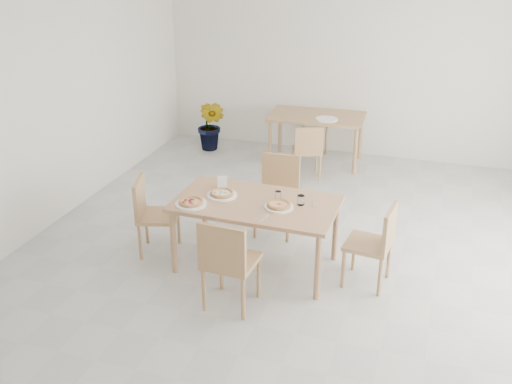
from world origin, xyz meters
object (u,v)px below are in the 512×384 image
(pizza_mushroom, at_px, (222,193))
(tumbler_a, at_px, (301,200))
(plate_margherita, at_px, (279,207))
(plate_empty, at_px, (327,119))
(plate_mushroom, at_px, (222,195))
(second_table, at_px, (317,121))
(chair_back_s, at_px, (308,148))
(chair_north, at_px, (278,188))
(chair_east, at_px, (377,240))
(pizza_pepperoni, at_px, (191,202))
(chair_west, at_px, (151,211))
(napkin_holder, at_px, (222,182))
(chair_back_n, at_px, (323,115))
(tumbler_b, at_px, (278,195))
(pizza_margherita, at_px, (279,205))
(main_table, at_px, (256,208))
(plate_pepperoni, at_px, (191,204))
(chair_south, at_px, (227,259))
(potted_plant, at_px, (211,125))

(pizza_mushroom, distance_m, tumbler_a, 0.84)
(plate_margherita, height_order, plate_empty, same)
(plate_mushroom, relative_size, second_table, 0.22)
(pizza_mushroom, xyz_separation_m, chair_back_s, (0.33, 2.48, -0.32))
(chair_north, height_order, plate_mushroom, chair_north)
(chair_east, xyz_separation_m, plate_empty, (-1.15, 2.99, 0.25))
(pizza_mushroom, distance_m, pizza_pepperoni, 0.37)
(chair_west, bearing_deg, napkin_holder, -83.92)
(chair_back_n, bearing_deg, chair_east, -59.08)
(chair_west, bearing_deg, tumbler_a, -101.69)
(plate_mushroom, relative_size, tumbler_a, 3.15)
(tumbler_a, relative_size, tumbler_b, 1.20)
(chair_west, distance_m, napkin_holder, 0.84)
(pizza_margherita, xyz_separation_m, napkin_holder, (-0.72, 0.30, 0.03))
(main_table, bearing_deg, chair_back_n, 93.14)
(main_table, xyz_separation_m, tumbler_b, (0.19, 0.14, 0.11))
(pizza_margherita, xyz_separation_m, chair_back_s, (-0.32, 2.57, -0.32))
(plate_mushroom, bearing_deg, chair_east, -0.19)
(plate_empty, bearing_deg, chair_west, -112.54)
(napkin_holder, xyz_separation_m, plate_empty, (0.55, 2.77, -0.05))
(plate_pepperoni, height_order, pizza_mushroom, pizza_mushroom)
(pizza_mushroom, xyz_separation_m, plate_empty, (0.48, 2.99, -0.02))
(tumbler_a, xyz_separation_m, chair_back_n, (-0.61, 3.87, -0.26))
(chair_east, distance_m, chair_back_s, 2.81)
(chair_south, bearing_deg, tumbler_a, -113.16)
(pizza_pepperoni, bearing_deg, napkin_holder, 74.12)
(napkin_holder, bearing_deg, main_table, -48.21)
(pizza_pepperoni, height_order, plate_empty, pizza_pepperoni)
(pizza_mushroom, relative_size, plate_empty, 0.92)
(plate_margherita, distance_m, tumbler_b, 0.21)
(chair_east, distance_m, potted_plant, 4.42)
(plate_margherita, distance_m, plate_pepperoni, 0.89)
(plate_margherita, height_order, pizza_mushroom, pizza_mushroom)
(plate_mushroom, height_order, potted_plant, potted_plant)
(plate_mushroom, height_order, tumbler_b, tumbler_b)
(pizza_mushroom, xyz_separation_m, potted_plant, (-1.43, 3.19, -0.37))
(tumbler_b, distance_m, plate_empty, 2.87)
(tumbler_b, height_order, chair_back_n, chair_back_n)
(chair_north, distance_m, tumbler_a, 0.97)
(chair_south, distance_m, chair_back_s, 3.34)
(chair_east, relative_size, chair_back_s, 1.08)
(main_table, height_order, chair_back_s, chair_back_s)
(chair_east, xyz_separation_m, plate_mushroom, (-1.63, 0.01, 0.25))
(pizza_mushroom, relative_size, tumbler_b, 3.56)
(plate_margherita, distance_m, potted_plant, 3.89)
(tumbler_b, bearing_deg, chair_east, -6.59)
(main_table, xyz_separation_m, chair_back_n, (-0.16, 3.95, -0.14))
(plate_empty, bearing_deg, pizza_pepperoni, -102.00)
(tumbler_a, xyz_separation_m, chair_back_s, (-0.51, 2.43, -0.33))
(main_table, relative_size, chair_west, 1.94)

